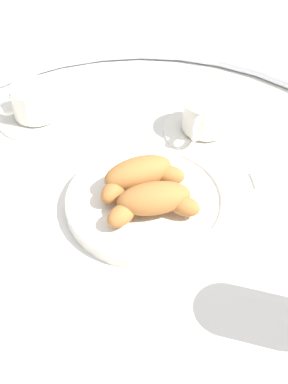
{
  "coord_description": "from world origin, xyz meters",
  "views": [
    {
      "loc": [
        0.2,
        0.48,
        0.53
      ],
      "look_at": [
        0.0,
        0.01,
        0.03
      ],
      "focal_mm": 48.81,
      "sensor_mm": 36.0,
      "label": 1
    }
  ],
  "objects": [
    {
      "name": "table_chrome_rim",
      "position": [
        0.0,
        0.0,
        0.01
      ],
      "size": [
        0.81,
        0.81,
        0.02
      ],
      "primitive_type": "torus",
      "color": "silver",
      "rests_on": "ground_plane"
    },
    {
      "name": "croissant_small",
      "position": [
        0.01,
        0.04,
        0.04
      ],
      "size": [
        0.13,
        0.08,
        0.04
      ],
      "color": "#AD6B33",
      "rests_on": "pastry_plate"
    },
    {
      "name": "croissant_large",
      "position": [
        0.0,
        -0.01,
        0.04
      ],
      "size": [
        0.14,
        0.06,
        0.04
      ],
      "color": "#AD6B33",
      "rests_on": "pastry_plate"
    },
    {
      "name": "sugar_packet",
      "position": [
        -0.19,
        0.04,
        0.0
      ],
      "size": [
        0.06,
        0.05,
        0.01
      ],
      "primitive_type": "cube",
      "rotation": [
        0.0,
        0.0,
        -0.29
      ],
      "color": "white",
      "rests_on": "ground_plane"
    },
    {
      "name": "pastry_plate",
      "position": [
        0.0,
        0.01,
        0.01
      ],
      "size": [
        0.23,
        0.23,
        0.02
      ],
      "color": "silver",
      "rests_on": "ground_plane"
    },
    {
      "name": "coffee_cup_near",
      "position": [
        -0.16,
        -0.11,
        0.03
      ],
      "size": [
        0.14,
        0.14,
        0.06
      ],
      "color": "silver",
      "rests_on": "ground_plane"
    },
    {
      "name": "coffee_cup_far",
      "position": [
        0.09,
        -0.25,
        0.03
      ],
      "size": [
        0.14,
        0.14,
        0.06
      ],
      "color": "silver",
      "rests_on": "ground_plane"
    },
    {
      "name": "ground_plane",
      "position": [
        0.0,
        0.0,
        0.0
      ],
      "size": [
        2.2,
        2.2,
        0.0
      ],
      "primitive_type": "plane",
      "color": "silver"
    }
  ]
}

